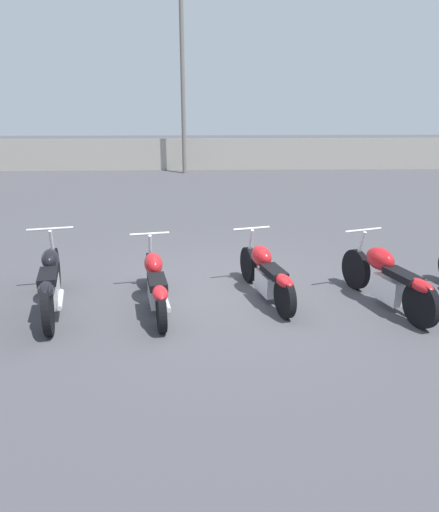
{
  "coord_description": "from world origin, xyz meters",
  "views": [
    {
      "loc": [
        -0.23,
        -7.23,
        2.99
      ],
      "look_at": [
        0.0,
        -0.14,
        0.65
      ],
      "focal_mm": 35.0,
      "sensor_mm": 36.0,
      "label": 1
    }
  ],
  "objects_px": {
    "light_pole_left": "(182,41)",
    "motorcycle_slot_3": "(267,274)",
    "motorcycle_slot_1": "(51,283)",
    "motorcycle_slot_4": "(388,278)",
    "motorcycle_slot_2": "(156,283)"
  },
  "relations": [
    {
      "from": "motorcycle_slot_1",
      "to": "motorcycle_slot_4",
      "type": "distance_m",
      "value": 4.8
    },
    {
      "from": "light_pole_left",
      "to": "motorcycle_slot_4",
      "type": "distance_m",
      "value": 13.88
    },
    {
      "from": "light_pole_left",
      "to": "motorcycle_slot_3",
      "type": "xyz_separation_m",
      "value": [
        1.66,
        -12.41,
        -4.32
      ]
    },
    {
      "from": "light_pole_left",
      "to": "motorcycle_slot_1",
      "type": "height_order",
      "value": "light_pole_left"
    },
    {
      "from": "light_pole_left",
      "to": "motorcycle_slot_1",
      "type": "bearing_deg",
      "value": -96.4
    },
    {
      "from": "motorcycle_slot_2",
      "to": "motorcycle_slot_3",
      "type": "relative_size",
      "value": 1.07
    },
    {
      "from": "motorcycle_slot_3",
      "to": "motorcycle_slot_2",
      "type": "bearing_deg",
      "value": 176.06
    },
    {
      "from": "motorcycle_slot_1",
      "to": "motorcycle_slot_3",
      "type": "bearing_deg",
      "value": -5.57
    },
    {
      "from": "motorcycle_slot_2",
      "to": "motorcycle_slot_4",
      "type": "height_order",
      "value": "motorcycle_slot_4"
    },
    {
      "from": "motorcycle_slot_4",
      "to": "motorcycle_slot_2",
      "type": "bearing_deg",
      "value": 161.31
    },
    {
      "from": "motorcycle_slot_2",
      "to": "motorcycle_slot_3",
      "type": "bearing_deg",
      "value": 0.47
    },
    {
      "from": "light_pole_left",
      "to": "motorcycle_slot_4",
      "type": "relative_size",
      "value": 3.94
    },
    {
      "from": "light_pole_left",
      "to": "motorcycle_slot_3",
      "type": "distance_m",
      "value": 13.24
    },
    {
      "from": "motorcycle_slot_1",
      "to": "motorcycle_slot_2",
      "type": "relative_size",
      "value": 1.04
    },
    {
      "from": "light_pole_left",
      "to": "motorcycle_slot_2",
      "type": "relative_size",
      "value": 3.77
    }
  ]
}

